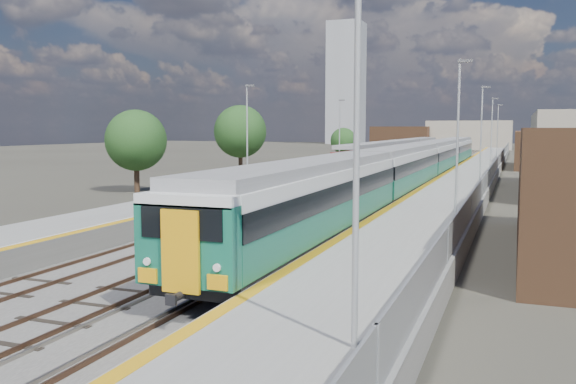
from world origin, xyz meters
The scene contains 11 objects.
ground centered at (0.00, 50.00, 0.00)m, with size 320.00×320.00×0.00m, color #47443A.
ballast_bed centered at (-2.25, 52.50, 0.03)m, with size 10.50×155.00×0.06m, color #565451.
tracks centered at (-1.65, 54.18, 0.11)m, with size 8.96×160.00×0.17m.
platform_right centered at (5.28, 52.49, 0.54)m, with size 4.70×155.00×8.52m.
platform_left centered at (-9.05, 52.49, 0.52)m, with size 4.30×155.00×8.52m.
buildings centered at (-18.12, 138.60, 10.70)m, with size 72.00×185.50×40.00m.
green_train centered at (1.50, 44.97, 2.27)m, with size 2.92×81.36×3.22m.
red_train centered at (-5.50, 73.07, 2.06)m, with size 2.76×55.92×3.48m.
tree_a centered at (-19.44, 32.70, 4.20)m, with size 4.93×4.93×6.68m.
tree_b centered at (-18.64, 50.74, 4.82)m, with size 5.65×5.65×7.66m.
tree_c centered at (-15.27, 79.99, 3.30)m, with size 3.88×3.88×5.26m.
Camera 1 is at (9.39, -8.97, 5.19)m, focal length 38.00 mm.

